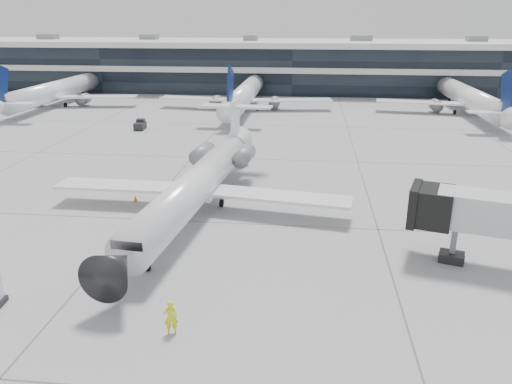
# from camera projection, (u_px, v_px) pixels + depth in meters

# --- Properties ---
(ground) EXTENTS (220.00, 220.00, 0.00)m
(ground) POSITION_uv_depth(u_px,v_px,m) (255.00, 224.00, 41.37)
(ground) COLOR gray
(ground) RESTS_ON ground
(terminal) EXTENTS (170.00, 22.00, 10.00)m
(terminal) POSITION_uv_depth(u_px,v_px,m) (294.00, 68.00, 116.62)
(terminal) COLOR black
(terminal) RESTS_ON ground
(bg_jet_left) EXTENTS (32.00, 40.00, 9.60)m
(bg_jet_left) POSITION_uv_depth(u_px,v_px,m) (58.00, 105.00, 97.61)
(bg_jet_left) COLOR white
(bg_jet_left) RESTS_ON ground
(bg_jet_center) EXTENTS (32.00, 40.00, 9.60)m
(bg_jet_center) POSITION_uv_depth(u_px,v_px,m) (246.00, 109.00, 93.78)
(bg_jet_center) COLOR white
(bg_jet_center) RESTS_ON ground
(bg_jet_right) EXTENTS (32.00, 40.00, 9.60)m
(bg_jet_right) POSITION_uv_depth(u_px,v_px,m) (466.00, 113.00, 89.64)
(bg_jet_right) COLOR white
(bg_jet_right) RESTS_ON ground
(regional_jet) EXTENTS (26.68, 33.32, 7.69)m
(regional_jet) POSITION_uv_depth(u_px,v_px,m) (199.00, 182.00, 43.49)
(regional_jet) COLOR white
(regional_jet) RESTS_ON ground
(ramp_worker) EXTENTS (0.86, 0.71, 2.02)m
(ramp_worker) POSITION_uv_depth(u_px,v_px,m) (171.00, 317.00, 26.77)
(ramp_worker) COLOR yellow
(ramp_worker) RESTS_ON ground
(traffic_cone) EXTENTS (0.51, 0.51, 0.59)m
(traffic_cone) POSITION_uv_depth(u_px,v_px,m) (135.00, 199.00, 46.39)
(traffic_cone) COLOR orange
(traffic_cone) RESTS_ON ground
(far_tug) EXTENTS (1.54, 2.47, 1.53)m
(far_tug) POSITION_uv_depth(u_px,v_px,m) (140.00, 125.00, 76.13)
(far_tug) COLOR black
(far_tug) RESTS_ON ground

